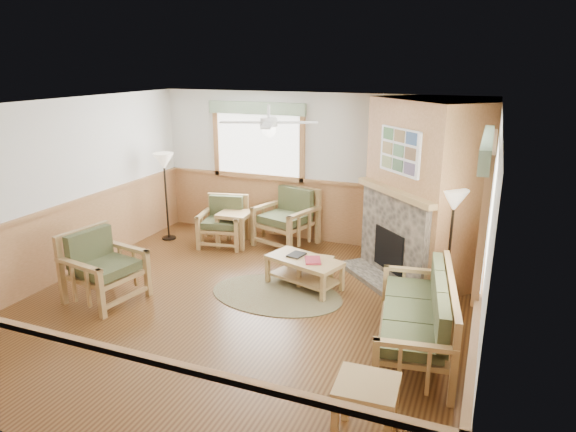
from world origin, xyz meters
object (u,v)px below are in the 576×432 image
at_px(end_table_sofa, 366,412).
at_px(floor_lamp_left, 166,197).
at_px(armchair_back_left, 223,222).
at_px(floor_lamp_right, 450,247).
at_px(footstool, 315,272).
at_px(sofa, 414,315).
at_px(armchair_back_right, 286,218).
at_px(coffee_table, 304,273).
at_px(end_table_chairs, 235,229).
at_px(armchair_left, 104,267).

distance_m(end_table_sofa, floor_lamp_left, 6.15).
xyz_separation_m(armchair_back_left, floor_lamp_right, (3.99, -0.88, 0.37)).
bearing_deg(footstool, sofa, -38.73).
height_order(footstool, floor_lamp_left, floor_lamp_left).
height_order(armchair_back_right, floor_lamp_right, floor_lamp_right).
relative_size(armchair_back_right, coffee_table, 0.92).
xyz_separation_m(coffee_table, footstool, (0.13, 0.13, -0.02)).
relative_size(coffee_table, end_table_chairs, 1.78).
bearing_deg(end_table_sofa, armchair_left, 160.64).
bearing_deg(armchair_back_left, coffee_table, -41.70).
height_order(armchair_back_left, armchair_left, armchair_left).
relative_size(end_table_sofa, floor_lamp_left, 0.36).
bearing_deg(sofa, end_table_sofa, -13.89).
xyz_separation_m(floor_lamp_left, floor_lamp_right, (5.10, -0.77, -0.02)).
bearing_deg(end_table_sofa, floor_lamp_right, 83.02).
bearing_deg(end_table_chairs, floor_lamp_left, -173.80).
xyz_separation_m(sofa, armchair_left, (-4.19, -0.25, 0.04)).
bearing_deg(armchair_left, sofa, -76.43).
distance_m(sofa, end_table_sofa, 1.68).
height_order(sofa, footstool, sofa).
distance_m(armchair_left, coffee_table, 2.83).
bearing_deg(armchair_back_right, floor_lamp_right, -6.86).
distance_m(end_table_chairs, floor_lamp_left, 1.43).
bearing_deg(armchair_left, floor_lamp_right, -58.51).
bearing_deg(floor_lamp_left, end_table_chairs, 6.20).
bearing_deg(armchair_back_left, armchair_back_right, 10.58).
bearing_deg(end_table_sofa, armchair_back_right, 119.82).
height_order(floor_lamp_left, floor_lamp_right, floor_lamp_left).
height_order(sofa, floor_lamp_left, floor_lamp_left).
distance_m(sofa, armchair_back_right, 3.87).
bearing_deg(sofa, coffee_table, -132.29).
xyz_separation_m(sofa, end_table_chairs, (-3.54, 2.39, -0.14)).
distance_m(armchair_back_right, armchair_left, 3.37).
distance_m(armchair_back_right, end_table_chairs, 0.94).
distance_m(sofa, armchair_back_left, 4.44).
xyz_separation_m(footstool, floor_lamp_left, (-3.24, 0.94, 0.62)).
bearing_deg(end_table_chairs, armchair_back_right, 24.77).
bearing_deg(end_table_chairs, armchair_back_left, -170.21).
distance_m(armchair_back_right, floor_lamp_right, 3.22).
xyz_separation_m(armchair_back_right, floor_lamp_right, (2.93, -1.30, 0.29)).
bearing_deg(coffee_table, floor_lamp_right, 26.38).
height_order(armchair_left, end_table_chairs, armchair_left).
relative_size(end_table_chairs, floor_lamp_right, 0.39).
relative_size(end_table_chairs, end_table_sofa, 1.05).
relative_size(armchair_back_left, armchair_left, 0.88).
relative_size(armchair_back_left, floor_lamp_right, 0.54).
bearing_deg(sofa, armchair_back_left, -130.56).
bearing_deg(floor_lamp_right, end_table_chairs, 166.35).
distance_m(armchair_back_right, end_table_sofa, 5.13).
relative_size(armchair_left, footstool, 2.12).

